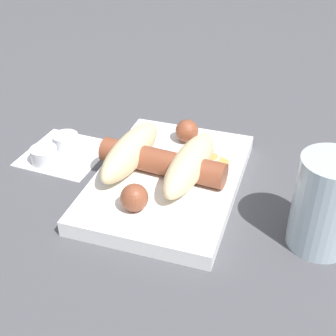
{
  "coord_description": "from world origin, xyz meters",
  "views": [
    {
      "loc": [
        -0.5,
        -0.16,
        0.39
      ],
      "look_at": [
        0.0,
        0.0,
        0.03
      ],
      "focal_mm": 50.0,
      "sensor_mm": 36.0,
      "label": 1
    }
  ],
  "objects": [
    {
      "name": "napkin",
      "position": [
        0.03,
        0.18,
        0.0
      ],
      "size": [
        0.12,
        0.12,
        0.0
      ],
      "color": "white",
      "rests_on": "ground_plane"
    },
    {
      "name": "pickled_veggies",
      "position": [
        0.05,
        -0.05,
        0.02
      ],
      "size": [
        0.07,
        0.06,
        0.0
      ],
      "color": "orange",
      "rests_on": "food_tray"
    },
    {
      "name": "food_tray",
      "position": [
        0.0,
        0.0,
        0.01
      ],
      "size": [
        0.27,
        0.19,
        0.02
      ],
      "color": "white",
      "rests_on": "ground_plane"
    },
    {
      "name": "condiment_cup_near",
      "position": [
        0.05,
        0.18,
        0.01
      ],
      "size": [
        0.04,
        0.04,
        0.03
      ],
      "color": "silver",
      "rests_on": "ground_plane"
    },
    {
      "name": "condiment_cup_far",
      "position": [
        -0.0,
        0.19,
        0.01
      ],
      "size": [
        0.04,
        0.04,
        0.03
      ],
      "color": "silver",
      "rests_on": "ground_plane"
    },
    {
      "name": "drink_glass",
      "position": [
        -0.05,
        -0.21,
        0.06
      ],
      "size": [
        0.07,
        0.07,
        0.12
      ],
      "color": "silver",
      "rests_on": "ground_plane"
    },
    {
      "name": "bread_roll",
      "position": [
        0.0,
        0.01,
        0.05
      ],
      "size": [
        0.16,
        0.14,
        0.05
      ],
      "color": "beige",
      "rests_on": "food_tray"
    },
    {
      "name": "sausage",
      "position": [
        0.0,
        0.01,
        0.04
      ],
      "size": [
        0.21,
        0.18,
        0.04
      ],
      "color": "brown",
      "rests_on": "food_tray"
    },
    {
      "name": "ground_plane",
      "position": [
        0.0,
        0.0,
        0.0
      ],
      "size": [
        3.0,
        3.0,
        0.0
      ],
      "primitive_type": "plane",
      "color": "#4C4C51"
    }
  ]
}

